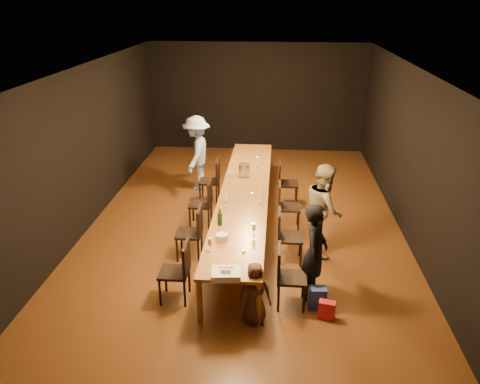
# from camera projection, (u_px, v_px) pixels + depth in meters

# --- Properties ---
(ground) EXTENTS (10.00, 10.00, 0.00)m
(ground) POSITION_uv_depth(u_px,v_px,m) (244.00, 227.00, 9.09)
(ground) COLOR #4C2A13
(ground) RESTS_ON ground
(room_shell) EXTENTS (6.04, 10.04, 3.02)m
(room_shell) POSITION_uv_depth(u_px,v_px,m) (245.00, 122.00, 8.28)
(room_shell) COLOR black
(room_shell) RESTS_ON ground
(table) EXTENTS (0.90, 6.00, 0.75)m
(table) POSITION_uv_depth(u_px,v_px,m) (244.00, 194.00, 8.82)
(table) COLOR #9B5C2D
(table) RESTS_ON ground
(chair_right_0) EXTENTS (0.42, 0.42, 0.93)m
(chair_right_0) POSITION_uv_depth(u_px,v_px,m) (292.00, 277.00, 6.64)
(chair_right_0) COLOR black
(chair_right_0) RESTS_ON ground
(chair_right_1) EXTENTS (0.42, 0.42, 0.93)m
(chair_right_1) POSITION_uv_depth(u_px,v_px,m) (290.00, 237.00, 7.75)
(chair_right_1) COLOR black
(chair_right_1) RESTS_ON ground
(chair_right_2) EXTENTS (0.42, 0.42, 0.93)m
(chair_right_2) POSITION_uv_depth(u_px,v_px,m) (289.00, 207.00, 8.85)
(chair_right_2) COLOR black
(chair_right_2) RESTS_ON ground
(chair_right_3) EXTENTS (0.42, 0.42, 0.93)m
(chair_right_3) POSITION_uv_depth(u_px,v_px,m) (288.00, 183.00, 9.95)
(chair_right_3) COLOR black
(chair_right_3) RESTS_ON ground
(chair_left_0) EXTENTS (0.42, 0.42, 0.93)m
(chair_left_0) POSITION_uv_depth(u_px,v_px,m) (174.00, 272.00, 6.77)
(chair_left_0) COLOR black
(chair_left_0) RESTS_ON ground
(chair_left_1) EXTENTS (0.42, 0.42, 0.93)m
(chair_left_1) POSITION_uv_depth(u_px,v_px,m) (189.00, 233.00, 7.87)
(chair_left_1) COLOR black
(chair_left_1) RESTS_ON ground
(chair_left_2) EXTENTS (0.42, 0.42, 0.93)m
(chair_left_2) POSITION_uv_depth(u_px,v_px,m) (200.00, 204.00, 8.97)
(chair_left_2) COLOR black
(chair_left_2) RESTS_ON ground
(chair_left_3) EXTENTS (0.42, 0.42, 0.93)m
(chair_left_3) POSITION_uv_depth(u_px,v_px,m) (209.00, 181.00, 10.08)
(chair_left_3) COLOR black
(chair_left_3) RESTS_ON ground
(woman_birthday) EXTENTS (0.46, 0.61, 1.50)m
(woman_birthday) POSITION_uv_depth(u_px,v_px,m) (315.00, 252.00, 6.73)
(woman_birthday) COLOR black
(woman_birthday) RESTS_ON ground
(woman_tan) EXTENTS (0.66, 0.82, 1.60)m
(woman_tan) POSITION_uv_depth(u_px,v_px,m) (324.00, 209.00, 7.96)
(woman_tan) COLOR #B7AC89
(woman_tan) RESTS_ON ground
(man_blue) EXTENTS (0.70, 1.13, 1.69)m
(man_blue) POSITION_uv_depth(u_px,v_px,m) (197.00, 153.00, 10.63)
(man_blue) COLOR #9AB3EE
(man_blue) RESTS_ON ground
(child) EXTENTS (0.50, 0.38, 0.91)m
(child) POSITION_uv_depth(u_px,v_px,m) (255.00, 294.00, 6.29)
(child) COLOR #452E27
(child) RESTS_ON ground
(gift_bag_red) EXTENTS (0.25, 0.17, 0.27)m
(gift_bag_red) POSITION_uv_depth(u_px,v_px,m) (327.00, 310.00, 6.48)
(gift_bag_red) COLOR red
(gift_bag_red) RESTS_ON ground
(gift_bag_blue) EXTENTS (0.26, 0.17, 0.32)m
(gift_bag_blue) POSITION_uv_depth(u_px,v_px,m) (317.00, 297.00, 6.70)
(gift_bag_blue) COLOR #284EAF
(gift_bag_blue) RESTS_ON ground
(birthday_cake) EXTENTS (0.41, 0.34, 0.09)m
(birthday_cake) POSITION_uv_depth(u_px,v_px,m) (226.00, 274.00, 6.12)
(birthday_cake) COLOR white
(birthday_cake) RESTS_ON table
(plate_stack) EXTENTS (0.23, 0.23, 0.11)m
(plate_stack) POSITION_uv_depth(u_px,v_px,m) (222.00, 237.00, 7.02)
(plate_stack) COLOR white
(plate_stack) RESTS_ON table
(champagne_bottle) EXTENTS (0.10, 0.10, 0.32)m
(champagne_bottle) POSITION_uv_depth(u_px,v_px,m) (220.00, 216.00, 7.45)
(champagne_bottle) COLOR black
(champagne_bottle) RESTS_ON table
(ice_bucket) EXTENTS (0.29, 0.29, 0.24)m
(ice_bucket) POSITION_uv_depth(u_px,v_px,m) (244.00, 170.00, 9.52)
(ice_bucket) COLOR silver
(ice_bucket) RESTS_ON table
(wineglass_0) EXTENTS (0.06, 0.06, 0.21)m
(wineglass_0) POSITION_uv_depth(u_px,v_px,m) (210.00, 245.00, 6.72)
(wineglass_0) COLOR beige
(wineglass_0) RESTS_ON table
(wineglass_1) EXTENTS (0.06, 0.06, 0.21)m
(wineglass_1) POSITION_uv_depth(u_px,v_px,m) (254.00, 229.00, 7.15)
(wineglass_1) COLOR beige
(wineglass_1) RESTS_ON table
(wineglass_2) EXTENTS (0.06, 0.06, 0.21)m
(wineglass_2) POSITION_uv_depth(u_px,v_px,m) (226.00, 200.00, 8.17)
(wineglass_2) COLOR silver
(wineglass_2) RESTS_ON table
(wineglass_3) EXTENTS (0.06, 0.06, 0.21)m
(wineglass_3) POSITION_uv_depth(u_px,v_px,m) (260.00, 195.00, 8.37)
(wineglass_3) COLOR beige
(wineglass_3) RESTS_ON table
(wineglass_4) EXTENTS (0.06, 0.06, 0.21)m
(wineglass_4) POSITION_uv_depth(u_px,v_px,m) (231.00, 177.00, 9.21)
(wineglass_4) COLOR silver
(wineglass_4) RESTS_ON table
(wineglass_5) EXTENTS (0.06, 0.06, 0.21)m
(wineglass_5) POSITION_uv_depth(u_px,v_px,m) (257.00, 169.00, 9.61)
(wineglass_5) COLOR silver
(wineglass_5) RESTS_ON table
(tealight_near) EXTENTS (0.05, 0.05, 0.03)m
(tealight_near) POSITION_uv_depth(u_px,v_px,m) (244.00, 251.00, 6.71)
(tealight_near) COLOR #B2B7B2
(tealight_near) RESTS_ON table
(tealight_mid) EXTENTS (0.05, 0.05, 0.03)m
(tealight_mid) POSITION_uv_depth(u_px,v_px,m) (252.00, 194.00, 8.65)
(tealight_mid) COLOR #B2B7B2
(tealight_mid) RESTS_ON table
(tealight_far) EXTENTS (0.05, 0.05, 0.03)m
(tealight_far) POSITION_uv_depth(u_px,v_px,m) (257.00, 158.00, 10.57)
(tealight_far) COLOR #B2B7B2
(tealight_far) RESTS_ON table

